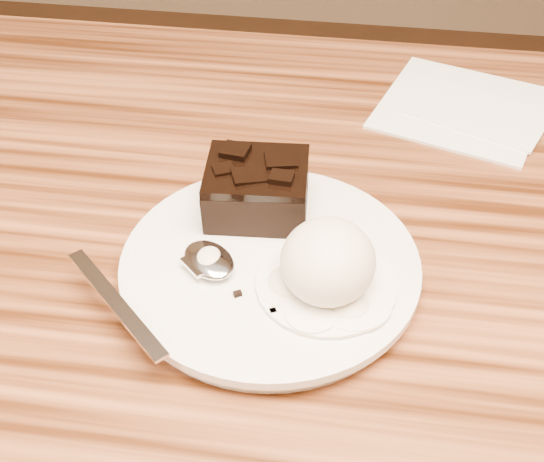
# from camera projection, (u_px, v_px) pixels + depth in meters

# --- Properties ---
(plate) EXTENTS (0.23, 0.23, 0.02)m
(plate) POSITION_uv_depth(u_px,v_px,m) (270.00, 269.00, 0.56)
(plate) COLOR silver
(plate) RESTS_ON dining_table
(brownie) EXTENTS (0.09, 0.08, 0.04)m
(brownie) POSITION_uv_depth(u_px,v_px,m) (257.00, 192.00, 0.58)
(brownie) COLOR black
(brownie) RESTS_ON plate
(ice_cream_scoop) EXTENTS (0.07, 0.07, 0.06)m
(ice_cream_scoop) POSITION_uv_depth(u_px,v_px,m) (328.00, 261.00, 0.51)
(ice_cream_scoop) COLOR silver
(ice_cream_scoop) RESTS_ON plate
(melt_puddle) EXTENTS (0.11, 0.11, 0.00)m
(melt_puddle) POSITION_uv_depth(u_px,v_px,m) (326.00, 284.00, 0.53)
(melt_puddle) COLOR white
(melt_puddle) RESTS_ON plate
(spoon) EXTENTS (0.16, 0.16, 0.01)m
(spoon) POSITION_uv_depth(u_px,v_px,m) (209.00, 262.00, 0.54)
(spoon) COLOR silver
(spoon) RESTS_ON plate
(napkin) EXTENTS (0.20, 0.20, 0.01)m
(napkin) POSITION_uv_depth(u_px,v_px,m) (461.00, 107.00, 0.74)
(napkin) COLOR white
(napkin) RESTS_ON dining_table
(crumb_a) EXTENTS (0.01, 0.01, 0.00)m
(crumb_a) POSITION_uv_depth(u_px,v_px,m) (222.00, 267.00, 0.54)
(crumb_a) COLOR black
(crumb_a) RESTS_ON plate
(crumb_b) EXTENTS (0.01, 0.01, 0.00)m
(crumb_b) POSITION_uv_depth(u_px,v_px,m) (353.00, 290.00, 0.53)
(crumb_b) COLOR black
(crumb_b) RESTS_ON plate
(crumb_c) EXTENTS (0.01, 0.01, 0.00)m
(crumb_c) POSITION_uv_depth(u_px,v_px,m) (238.00, 294.00, 0.52)
(crumb_c) COLOR black
(crumb_c) RESTS_ON plate
(crumb_d) EXTENTS (0.01, 0.01, 0.00)m
(crumb_d) POSITION_uv_depth(u_px,v_px,m) (273.00, 312.00, 0.51)
(crumb_d) COLOR black
(crumb_d) RESTS_ON plate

